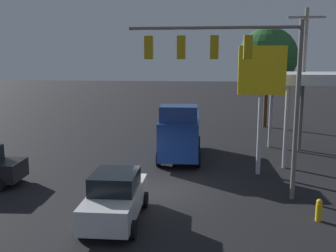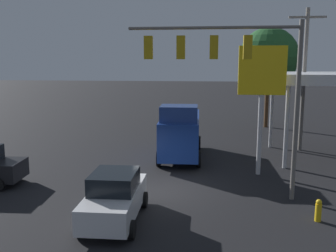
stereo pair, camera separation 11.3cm
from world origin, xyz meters
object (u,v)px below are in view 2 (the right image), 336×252
(price_sign, at_px, (262,79))
(fire_hydrant, at_px, (318,210))
(sedan_waiting, at_px, (115,197))
(traffic_signal_assembly, at_px, (231,65))
(delivery_truck, at_px, (181,132))
(street_tree, at_px, (269,57))
(utility_pole, at_px, (304,77))

(price_sign, relative_size, fire_hydrant, 7.82)
(price_sign, bearing_deg, sedan_waiting, 47.42)
(traffic_signal_assembly, height_order, sedan_waiting, traffic_signal_assembly)
(delivery_truck, xyz_separation_m, fire_hydrant, (-6.03, 8.96, -1.26))
(traffic_signal_assembly, xyz_separation_m, delivery_truck, (2.68, -6.62, -4.21))
(traffic_signal_assembly, bearing_deg, price_sign, -116.45)
(price_sign, bearing_deg, street_tree, -99.47)
(delivery_truck, bearing_deg, utility_pole, 109.36)
(price_sign, bearing_deg, traffic_signal_assembly, 63.55)
(traffic_signal_assembly, height_order, delivery_truck, traffic_signal_assembly)
(traffic_signal_assembly, relative_size, utility_pole, 0.82)
(traffic_signal_assembly, distance_m, street_tree, 19.41)
(utility_pole, height_order, street_tree, utility_pole)
(price_sign, xyz_separation_m, street_tree, (-2.55, -15.27, 1.28))
(street_tree, bearing_deg, traffic_signal_assembly, 77.02)
(traffic_signal_assembly, xyz_separation_m, utility_pole, (-5.38, -9.73, -0.86))
(price_sign, bearing_deg, utility_pole, -120.39)
(fire_hydrant, bearing_deg, traffic_signal_assembly, -35.01)
(street_tree, bearing_deg, fire_hydrant, 87.28)
(utility_pole, bearing_deg, fire_hydrant, 80.43)
(sedan_waiting, bearing_deg, utility_pole, 141.52)
(traffic_signal_assembly, relative_size, fire_hydrant, 8.84)
(utility_pole, distance_m, delivery_truck, 9.27)
(utility_pole, relative_size, fire_hydrant, 10.84)
(delivery_truck, xyz_separation_m, street_tree, (-7.04, -12.29, 4.75))
(delivery_truck, bearing_deg, fire_hydrant, 32.20)
(fire_hydrant, bearing_deg, delivery_truck, -56.08)
(sedan_waiting, height_order, fire_hydrant, sedan_waiting)
(traffic_signal_assembly, relative_size, sedan_waiting, 1.75)
(price_sign, xyz_separation_m, sedan_waiting, (6.23, 6.78, -4.22))
(delivery_truck, bearing_deg, traffic_signal_assembly, 20.33)
(traffic_signal_assembly, relative_size, price_sign, 1.13)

